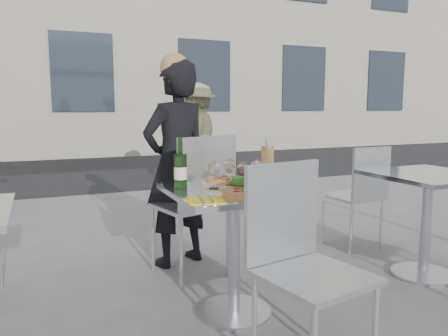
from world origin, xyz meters
name	(u,v)px	position (x,y,z in m)	size (l,w,h in m)	color
ground	(234,313)	(0.00, 0.00, 0.00)	(80.00, 80.00, 0.00)	slate
street_asphalt	(97,169)	(0.00, 6.50, 0.00)	(24.00, 5.00, 0.00)	black
main_table	(234,225)	(0.00, 0.00, 0.54)	(0.72, 0.72, 0.75)	#B7BABF
side_table_right	(427,203)	(1.50, 0.00, 0.54)	(0.72, 0.72, 0.75)	#B7BABF
chair_far	(198,195)	(0.00, 0.62, 0.60)	(0.56, 0.57, 1.02)	silver
chair_near	(299,250)	(0.05, -0.60, 0.57)	(0.51, 0.52, 0.96)	silver
side_chair_rfar	(361,189)	(1.48, 0.67, 0.52)	(0.43, 0.44, 0.89)	silver
woman_diner	(176,164)	(-0.05, 0.95, 0.78)	(0.57, 0.37, 1.55)	black
pedestrian_b	(198,135)	(1.23, 4.07, 0.78)	(1.01, 0.58, 1.57)	#979061
pizza_near	(251,192)	(0.02, -0.17, 0.76)	(0.31, 0.31, 0.02)	tan
pizza_far	(227,181)	(0.03, 0.18, 0.77)	(0.30, 0.30, 0.03)	white
salad_plate	(244,183)	(0.05, -0.02, 0.79)	(0.22, 0.22, 0.09)	white
wine_bottle	(181,169)	(-0.28, 0.12, 0.86)	(0.07, 0.07, 0.29)	#26521E
carafe	(267,163)	(0.29, 0.15, 0.87)	(0.08, 0.08, 0.29)	tan
sugar_shaker	(252,176)	(0.14, 0.07, 0.80)	(0.06, 0.06, 0.11)	white
wineglass_white_a	(214,169)	(-0.10, 0.06, 0.86)	(0.07, 0.07, 0.16)	white
wineglass_white_b	(230,167)	(0.02, 0.12, 0.86)	(0.07, 0.07, 0.16)	white
wineglass_red_a	(243,170)	(0.04, -0.03, 0.86)	(0.07, 0.07, 0.16)	white
wineglass_red_b	(256,168)	(0.15, 0.02, 0.86)	(0.07, 0.07, 0.16)	white
napkin_left	(206,200)	(-0.26, -0.23, 0.75)	(0.21, 0.21, 0.01)	yellow
napkin_right	(292,192)	(0.24, -0.23, 0.75)	(0.18, 0.20, 0.01)	yellow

